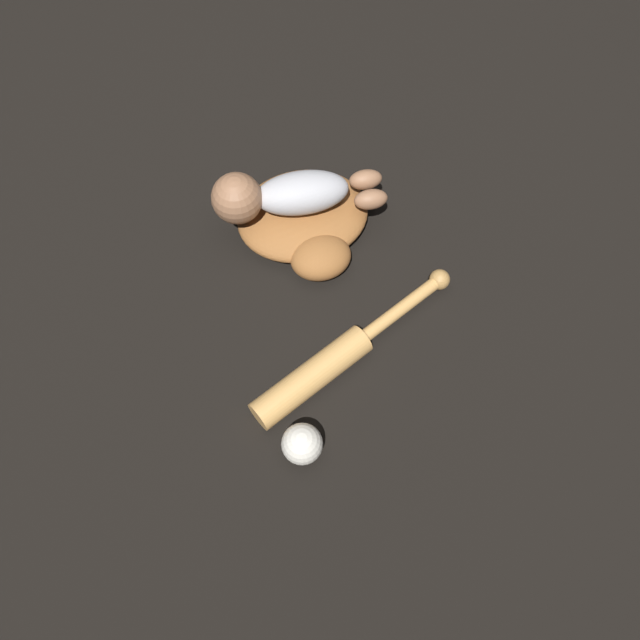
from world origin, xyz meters
name	(u,v)px	position (x,y,z in m)	size (l,w,h in m)	color
ground_plane	(304,236)	(0.00, 0.00, 0.00)	(6.00, 6.00, 0.00)	black
baseball_glove	(307,222)	(-0.01, -0.01, 0.04)	(0.35, 0.34, 0.07)	#935B2D
baby_figure	(283,195)	(0.04, -0.03, 0.12)	(0.37, 0.15, 0.11)	#B2B2B7
baseball_bat	(334,360)	(-0.05, 0.31, 0.03)	(0.42, 0.33, 0.06)	tan
baseball	(302,444)	(0.01, 0.48, 0.04)	(0.08, 0.08, 0.08)	silver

